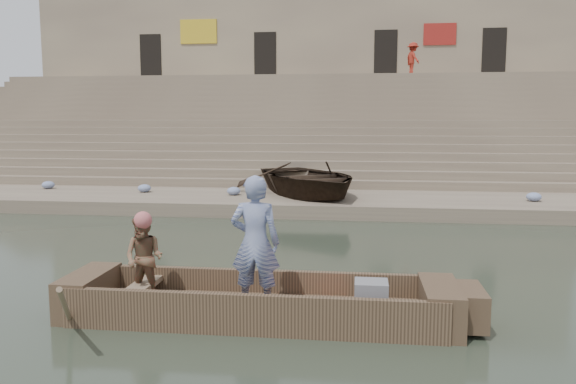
% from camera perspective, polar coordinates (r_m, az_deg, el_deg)
% --- Properties ---
extents(ground, '(120.00, 120.00, 0.00)m').
position_cam_1_polar(ground, '(11.02, -12.36, -7.92)').
color(ground, '#2A3528').
rests_on(ground, ground).
extents(lower_landing, '(32.00, 4.00, 0.40)m').
position_cam_1_polar(lower_landing, '(18.56, -4.15, -0.96)').
color(lower_landing, gray).
rests_on(lower_landing, ground).
extents(mid_landing, '(32.00, 3.00, 2.80)m').
position_cam_1_polar(mid_landing, '(25.81, -0.92, 4.06)').
color(mid_landing, gray).
rests_on(mid_landing, ground).
extents(upper_landing, '(32.00, 3.00, 5.20)m').
position_cam_1_polar(upper_landing, '(32.71, 0.80, 6.85)').
color(upper_landing, gray).
rests_on(upper_landing, ground).
extents(ghat_steps, '(32.00, 11.00, 5.20)m').
position_cam_1_polar(ghat_steps, '(27.46, -0.43, 5.09)').
color(ghat_steps, gray).
rests_on(ghat_steps, ground).
extents(building_wall, '(32.00, 5.07, 11.20)m').
position_cam_1_polar(building_wall, '(36.79, 1.51, 11.57)').
color(building_wall, tan).
rests_on(building_wall, ground).
extents(main_rowboat, '(5.00, 1.30, 0.22)m').
position_cam_1_polar(main_rowboat, '(8.40, -3.03, -11.82)').
color(main_rowboat, brown).
rests_on(main_rowboat, ground).
extents(rowboat_trim, '(6.04, 2.63, 1.92)m').
position_cam_1_polar(rowboat_trim, '(8.30, -1.60, -10.62)').
color(rowboat_trim, brown).
rests_on(rowboat_trim, ground).
extents(standing_man, '(0.69, 0.45, 1.88)m').
position_cam_1_polar(standing_man, '(7.96, -3.28, -5.05)').
color(standing_man, navy).
rests_on(standing_man, main_rowboat).
extents(rowing_man, '(0.67, 0.56, 1.25)m').
position_cam_1_polar(rowing_man, '(8.64, -14.12, -6.42)').
color(rowing_man, '#256F43').
rests_on(rowing_man, main_rowboat).
extents(television, '(0.46, 0.42, 0.40)m').
position_cam_1_polar(television, '(8.18, 8.19, -10.12)').
color(television, gray).
rests_on(television, main_rowboat).
extents(beached_rowboat, '(5.81, 6.43, 1.09)m').
position_cam_1_polar(beached_rowboat, '(18.52, 1.94, 1.37)').
color(beached_rowboat, '#2D2116').
rests_on(beached_rowboat, lower_landing).
extents(pedestrian, '(1.02, 1.25, 1.69)m').
position_cam_1_polar(pedestrian, '(32.06, 12.31, 12.84)').
color(pedestrian, maroon).
rests_on(pedestrian, upper_landing).
extents(cloth_bundles, '(16.60, 1.57, 0.26)m').
position_cam_1_polar(cloth_bundles, '(18.94, -5.86, 0.20)').
color(cloth_bundles, '#3F5999').
rests_on(cloth_bundles, lower_landing).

